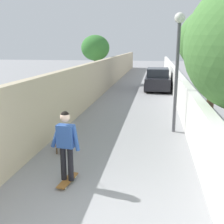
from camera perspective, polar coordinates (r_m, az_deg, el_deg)
ground_plane at (r=18.30m, az=5.48°, el=3.89°), size 80.00×80.00×0.00m
wall_left at (r=16.51m, az=-3.32°, el=6.72°), size 48.00×0.30×2.20m
fence_right at (r=16.22m, az=13.60°, el=5.16°), size 48.00×0.30×1.60m
tree_right_near at (r=11.72m, az=20.86°, el=13.80°), size 2.91×2.91×4.64m
tree_left_mid at (r=23.56m, az=-3.50°, el=13.18°), size 2.38×2.38×3.98m
lamp_post at (r=9.93m, az=13.61°, el=12.06°), size 0.36×0.36×4.20m
skateboard at (r=6.61m, az=-9.26°, el=-13.91°), size 0.82×0.30×0.08m
person_skateboarder at (r=6.22m, az=-9.61°, el=-5.92°), size 0.27×0.72×1.64m
dog at (r=8.29m, az=-10.65°, el=-6.53°), size 2.07×0.93×1.06m
car_near at (r=19.97m, az=9.49°, el=6.66°), size 3.93×1.80×1.54m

